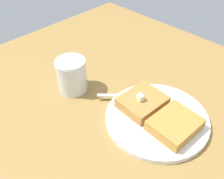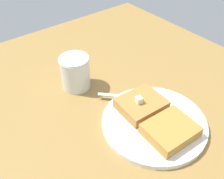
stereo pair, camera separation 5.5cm
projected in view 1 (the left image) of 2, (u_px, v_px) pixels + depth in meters
table_surface at (109, 139)px, 55.07cm from camera, size 106.18×106.18×2.73cm
plate at (157, 118)px, 57.06cm from camera, size 23.53×23.53×1.25cm
toast_slice_left at (142, 102)px, 58.55cm from camera, size 9.13×10.61×2.55cm
toast_slice_middle at (175, 125)px, 53.20cm from camera, size 9.13×10.61×2.55cm
butter_pat_primary at (142, 98)px, 56.49cm from camera, size 1.71×1.60×1.48cm
fork at (133, 96)px, 61.81cm from camera, size 12.53×12.12×0.36cm
syrup_jar at (72, 76)px, 63.44cm from camera, size 7.76×7.76×8.79cm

